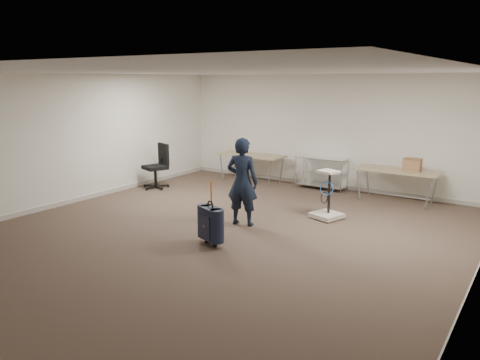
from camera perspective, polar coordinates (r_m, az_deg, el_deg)
The scene contains 10 objects.
ground at distance 8.29m, azimuth -2.20°, elevation -6.63°, with size 9.00×9.00×0.00m, color #47352B.
room_shell at distance 9.38m, azimuth 2.76°, elevation -4.07°, with size 8.00×9.00×9.00m.
folding_table_left at distance 12.35m, azimuth 1.39°, elevation 2.89°, with size 1.80×0.75×0.73m.
folding_table_right at distance 10.83m, azimuth 18.61°, elevation 0.93°, with size 1.80×0.75×0.73m.
wire_shelf at distance 11.73m, azimuth 9.90°, elevation 1.03°, with size 1.22×0.47×0.80m.
person at distance 8.62m, azimuth 0.28°, elevation -0.21°, with size 0.60×0.39×1.65m, color black.
suitcase at distance 7.67m, azimuth -3.61°, elevation -5.34°, with size 0.45×0.35×1.08m.
office_chair at distance 11.88m, azimuth -10.07°, elevation 0.65°, with size 0.67×0.68×1.11m.
equipment_cart at distance 9.29m, azimuth 10.55°, elevation -3.13°, with size 0.66×0.66×0.96m.
cardboard_box at distance 10.77m, azimuth 20.26°, elevation 1.77°, with size 0.36×0.27×0.27m, color brown.
Camera 1 is at (4.62, -6.34, 2.68)m, focal length 35.00 mm.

